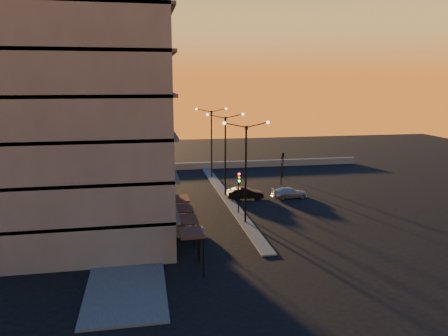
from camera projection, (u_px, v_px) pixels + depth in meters
ground at (245, 223)px, 40.66m from camera, size 120.00×120.00×0.00m
sidewalk_west at (131, 216)px, 42.61m from camera, size 5.00×40.00×0.12m
median at (225, 195)px, 50.29m from camera, size 1.20×36.00×0.12m
parapet at (219, 165)px, 65.98m from camera, size 44.00×0.50×1.00m
building at (81, 95)px, 35.83m from camera, size 14.35×17.08×25.00m
streetlamp_near at (246, 164)px, 39.56m from camera, size 4.32×0.32×9.51m
streetlamp_mid at (225, 148)px, 49.20m from camera, size 4.32×0.32×9.51m
streetlamp_far at (211, 137)px, 58.84m from camera, size 4.32×0.32×9.51m
traffic_light_main at (239, 186)px, 42.86m from camera, size 0.28×0.44×4.25m
signal_east_a at (281, 170)px, 55.22m from camera, size 0.13×0.16×3.60m
signal_east_b at (283, 155)px, 59.11m from camera, size 0.42×1.99×3.60m
car_hatchback at (182, 229)px, 36.88m from camera, size 4.24×1.98×1.41m
car_sedan at (245, 193)px, 48.83m from camera, size 4.15×1.71×1.34m
car_wagon at (289, 193)px, 49.36m from camera, size 4.21×2.02×1.18m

